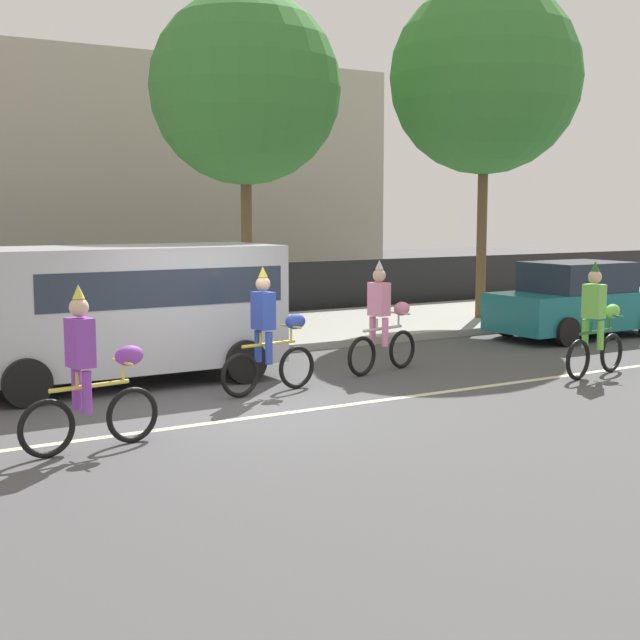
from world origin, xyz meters
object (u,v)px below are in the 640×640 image
(parade_cyclist_cobalt, at_px, (270,338))
(parked_van_silver, at_px, (124,303))
(parade_cyclist_pink, at_px, (383,323))
(parade_cyclist_purple, at_px, (91,378))
(parade_cyclist_lime, at_px, (597,326))
(parked_car_teal, at_px, (579,301))

(parade_cyclist_cobalt, xyz_separation_m, parked_van_silver, (-1.61, 1.88, 0.44))
(parade_cyclist_cobalt, bearing_deg, parade_cyclist_pink, 12.67)
(parade_cyclist_purple, height_order, parade_cyclist_pink, same)
(parade_cyclist_purple, relative_size, parade_cyclist_lime, 1.00)
(parade_cyclist_lime, xyz_separation_m, parked_van_silver, (-6.90, 3.45, 0.44))
(parade_cyclist_lime, distance_m, parked_van_silver, 7.73)
(parade_cyclist_cobalt, distance_m, parked_van_silver, 2.51)
(parade_cyclist_pink, distance_m, parade_cyclist_lime, 3.53)
(parade_cyclist_lime, height_order, parked_car_teal, parade_cyclist_lime)
(parade_cyclist_cobalt, xyz_separation_m, parade_cyclist_lime, (5.29, -1.57, 0.00))
(parked_van_silver, relative_size, parked_car_teal, 1.22)
(parade_cyclist_cobalt, bearing_deg, parade_cyclist_purple, -151.11)
(parade_cyclist_purple, xyz_separation_m, parked_car_teal, (11.82, 3.64, -0.06))
(parade_cyclist_purple, xyz_separation_m, parade_cyclist_pink, (5.74, 2.36, 0.00))
(parade_cyclist_pink, bearing_deg, parade_cyclist_lime, -37.10)
(parade_cyclist_purple, height_order, parked_car_teal, parade_cyclist_purple)
(parade_cyclist_cobalt, height_order, parked_van_silver, parked_van_silver)
(parked_van_silver, bearing_deg, parade_cyclist_purple, -114.22)
(parade_cyclist_pink, height_order, parked_van_silver, parked_van_silver)
(parade_cyclist_cobalt, distance_m, parade_cyclist_lime, 5.52)
(parade_cyclist_purple, relative_size, parade_cyclist_cobalt, 1.00)
(parade_cyclist_pink, height_order, parade_cyclist_lime, same)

